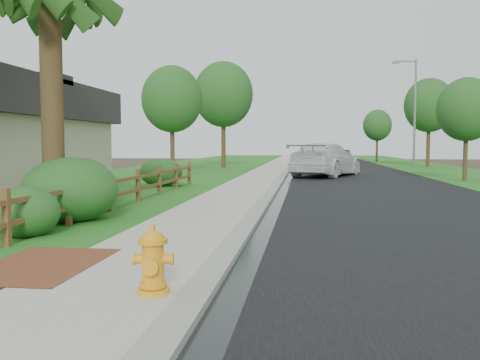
# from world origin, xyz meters

# --- Properties ---
(ground) EXTENTS (120.00, 120.00, 0.00)m
(ground) POSITION_xyz_m (0.00, 0.00, 0.00)
(ground) COLOR #3D2E21
(road) EXTENTS (8.00, 90.00, 0.02)m
(road) POSITION_xyz_m (4.60, 35.00, 0.01)
(road) COLOR black
(road) RESTS_ON ground
(curb) EXTENTS (0.40, 90.00, 0.12)m
(curb) POSITION_xyz_m (0.40, 35.00, 0.06)
(curb) COLOR gray
(curb) RESTS_ON ground
(wet_gutter) EXTENTS (0.50, 90.00, 0.00)m
(wet_gutter) POSITION_xyz_m (0.75, 35.00, 0.02)
(wet_gutter) COLOR black
(wet_gutter) RESTS_ON road
(sidewalk) EXTENTS (2.20, 90.00, 0.10)m
(sidewalk) POSITION_xyz_m (-0.90, 35.00, 0.05)
(sidewalk) COLOR #ADA797
(sidewalk) RESTS_ON ground
(grass_strip) EXTENTS (1.60, 90.00, 0.06)m
(grass_strip) POSITION_xyz_m (-2.80, 35.00, 0.03)
(grass_strip) COLOR #205E1B
(grass_strip) RESTS_ON ground
(lawn_near) EXTENTS (9.00, 90.00, 0.04)m
(lawn_near) POSITION_xyz_m (-8.00, 35.00, 0.02)
(lawn_near) COLOR #205E1B
(lawn_near) RESTS_ON ground
(verge_far) EXTENTS (6.00, 90.00, 0.04)m
(verge_far) POSITION_xyz_m (11.50, 35.00, 0.02)
(verge_far) COLOR #205E1B
(verge_far) RESTS_ON ground
(brick_patch) EXTENTS (1.60, 2.40, 0.11)m
(brick_patch) POSITION_xyz_m (-2.20, -1.00, 0.06)
(brick_patch) COLOR brown
(brick_patch) RESTS_ON ground
(ranch_fence) EXTENTS (0.12, 16.92, 1.10)m
(ranch_fence) POSITION_xyz_m (-3.60, 6.40, 0.62)
(ranch_fence) COLOR #4F371A
(ranch_fence) RESTS_ON ground
(fire_hydrant) EXTENTS (0.55, 0.44, 0.83)m
(fire_hydrant) POSITION_xyz_m (-0.10, -2.20, 0.48)
(fire_hydrant) COLOR gold
(fire_hydrant) RESTS_ON sidewalk
(white_suv) EXTENTS (4.92, 7.19, 1.93)m
(white_suv) POSITION_xyz_m (2.88, 22.34, 0.99)
(white_suv) COLOR silver
(white_suv) RESTS_ON road
(dark_car_mid) EXTENTS (2.47, 4.49, 1.45)m
(dark_car_mid) POSITION_xyz_m (3.57, 32.64, 0.74)
(dark_car_mid) COLOR black
(dark_car_mid) RESTS_ON road
(dark_car_far) EXTENTS (2.43, 4.38, 1.37)m
(dark_car_far) POSITION_xyz_m (5.06, 41.89, 0.70)
(dark_car_far) COLOR black
(dark_car_far) RESTS_ON road
(streetlight) EXTENTS (1.89, 0.54, 8.23)m
(streetlight) POSITION_xyz_m (9.63, 31.51, 4.66)
(streetlight) COLOR slate
(streetlight) RESTS_ON ground
(boulder) EXTENTS (1.27, 1.14, 0.69)m
(boulder) POSITION_xyz_m (-5.62, 4.71, 0.35)
(boulder) COLOR brown
(boulder) RESTS_ON ground
(shrub_a) EXTENTS (1.47, 1.47, 1.04)m
(shrub_a) POSITION_xyz_m (-3.90, 1.51, 0.52)
(shrub_a) COLOR #214D1B
(shrub_a) RESTS_ON ground
(shrub_b) EXTENTS (2.81, 2.81, 1.58)m
(shrub_b) POSITION_xyz_m (-3.90, 3.54, 0.79)
(shrub_b) COLOR #214D1B
(shrub_b) RESTS_ON ground
(shrub_c) EXTENTS (2.31, 2.31, 1.49)m
(shrub_c) POSITION_xyz_m (-5.00, 6.28, 0.75)
(shrub_c) COLOR #214D1B
(shrub_c) RESTS_ON ground
(shrub_d) EXTENTS (1.94, 1.94, 1.28)m
(shrub_d) POSITION_xyz_m (-4.71, 14.00, 0.64)
(shrub_d) COLOR #214D1B
(shrub_d) RESTS_ON ground
(tree_near_left) EXTENTS (3.97, 3.97, 7.03)m
(tree_near_left) POSITION_xyz_m (-7.00, 24.58, 4.83)
(tree_near_left) COLOR #3B2E18
(tree_near_left) RESTS_ON ground
(tree_near_right) EXTENTS (2.92, 2.92, 5.26)m
(tree_near_right) POSITION_xyz_m (9.73, 18.97, 3.64)
(tree_near_right) COLOR #3B2E18
(tree_near_right) RESTS_ON ground
(tree_mid_left) EXTENTS (4.74, 4.74, 8.48)m
(tree_mid_left) POSITION_xyz_m (-4.84, 32.27, 5.85)
(tree_mid_left) COLOR #3B2E18
(tree_mid_left) RESTS_ON ground
(tree_mid_right) EXTENTS (4.06, 4.06, 7.36)m
(tree_mid_right) POSITION_xyz_m (11.79, 35.86, 5.11)
(tree_mid_right) COLOR #3B2E18
(tree_mid_right) RESTS_ON ground
(tree_far_right) EXTENTS (3.07, 3.07, 5.67)m
(tree_far_right) POSITION_xyz_m (9.37, 48.57, 3.96)
(tree_far_right) COLOR #3B2E18
(tree_far_right) RESTS_ON ground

